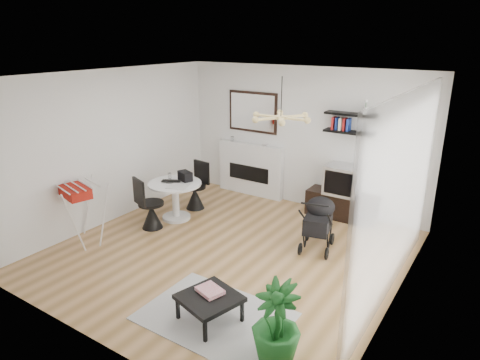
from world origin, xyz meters
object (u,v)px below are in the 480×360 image
Objects in this scene: tv_console at (341,205)px; fireplace at (251,163)px; coffee_table at (210,299)px; potted_plant at (276,323)px; drying_rack at (81,212)px; dining_table at (175,195)px; stroller at (318,225)px; crt_tv at (343,180)px.

fireplace is at bearing 175.72° from tv_console.
coffee_table is 0.99m from potted_plant.
dining_table is at bearing 82.58° from drying_rack.
stroller is 2.65m from potted_plant.
drying_rack reaches higher than potted_plant.
potted_plant is at bearing -88.38° from stroller.
tv_console is at bearing 34.37° from dining_table.
potted_plant is at bearing -8.63° from coffee_table.
drying_rack is 1.09× the size of stroller.
tv_console is 1.27× the size of drying_rack.
tv_console is 0.50m from crt_tv.
fireplace reaches higher than drying_rack.
crt_tv is 0.67× the size of potted_plant.
tv_console is 1.63× the size of coffee_table.
tv_console is 1.32× the size of dining_table.
dining_table is at bearing 146.25° from potted_plant.
crt_tv is at bearing -4.37° from fireplace.
crt_tv is 0.78× the size of coffee_table.
potted_plant is (2.85, -4.08, -0.23)m from fireplace.
stroller is 1.18× the size of coffee_table.
coffee_table is 0.86× the size of potted_plant.
potted_plant reaches higher than stroller.
stroller is at bearing -84.99° from crt_tv.
stroller is at bearing -34.50° from fireplace.
dining_table reaches higher than tv_console.
dining_table is (-2.53, -1.72, -0.28)m from crt_tv.
stroller is (0.12, -1.36, 0.15)m from tv_console.
fireplace is at bearing 115.63° from coffee_table.
crt_tv reaches higher than potted_plant.
potted_plant is at bearing -78.89° from tv_console.
drying_rack reaches higher than coffee_table.
coffee_table is (-0.19, -3.78, -0.44)m from crt_tv.
drying_rack is at bearing -162.33° from stroller.
crt_tv is (2.08, -0.16, 0.06)m from fireplace.
drying_rack is (-0.64, -1.54, 0.06)m from dining_table.
fireplace is 2.78× the size of coffee_table.
tv_console is 1.39× the size of stroller.
crt_tv is at bearing 82.42° from stroller.
tv_console is at bearing 113.36° from crt_tv.
stroller is (0.12, -1.35, -0.35)m from crt_tv.
tv_console is at bearing 60.94° from drying_rack.
fireplace is 4.99m from potted_plant.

